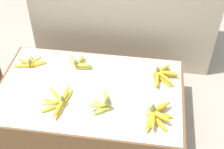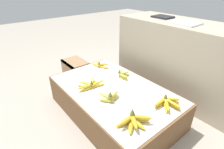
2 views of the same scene
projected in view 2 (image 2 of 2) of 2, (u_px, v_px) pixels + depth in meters
The scene contains 12 objects.
ground_plane at pixel (114, 113), 1.71m from camera, with size 10.00×10.00×0.00m, color #A89E8E.
display_platform at pixel (114, 101), 1.64m from camera, with size 1.19×0.74×0.28m.
back_vendor_table at pixel (180, 59), 1.89m from camera, with size 1.39×0.53×0.78m.
wooden_crate at pixel (76, 69), 2.27m from camera, with size 0.33×0.24×0.23m.
banana_bunch_front_midleft at pixel (90, 85), 1.59m from camera, with size 0.17×0.28×0.08m.
banana_bunch_front_midright at pixel (110, 97), 1.41m from camera, with size 0.14×0.18×0.11m.
banana_bunch_front_right at pixel (133, 120), 1.17m from camera, with size 0.16×0.23×0.11m.
banana_bunch_middle_left at pixel (100, 65), 1.96m from camera, with size 0.22×0.14×0.08m.
banana_bunch_middle_midleft at pixel (122, 74), 1.75m from camera, with size 0.18×0.12×0.09m.
banana_bunch_middle_right at pixel (167, 103), 1.35m from camera, with size 0.18×0.23×0.09m.
foam_tray_white at pixel (185, 23), 1.63m from camera, with size 0.24×0.22×0.02m.
foam_tray_dark at pixel (163, 17), 1.91m from camera, with size 0.20×0.17×0.02m.
Camera 2 is at (1.02, -0.85, 1.14)m, focal length 28.00 mm.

